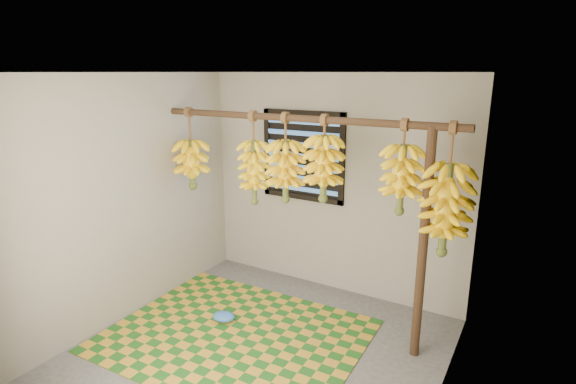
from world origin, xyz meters
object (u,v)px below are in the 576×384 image
Objects in this scene: banana_bunch_c at (254,172)px; banana_bunch_f at (401,180)px; banana_bunch_a at (192,164)px; banana_bunch_b at (286,171)px; banana_bunch_e at (446,210)px; woven_mat at (235,335)px; plastic_bag at (224,317)px; support_post at (423,248)px; banana_bunch_d at (324,169)px.

banana_bunch_c is 1.46m from banana_bunch_f.
banana_bunch_a is 2.26m from banana_bunch_f.
banana_bunch_c is at bearing 180.00° from banana_bunch_f.
banana_bunch_e is (1.46, 0.00, -0.15)m from banana_bunch_b.
woven_mat is at bearing -110.59° from banana_bunch_b.
woven_mat is 1.62m from banana_bunch_b.
banana_bunch_c is at bearing 76.71° from plastic_bag.
banana_bunch_e is 1.37× the size of banana_bunch_f.
banana_bunch_f is (1.10, 0.00, 0.05)m from banana_bunch_b.
support_post is 2.19× the size of banana_bunch_c.
banana_bunch_b is at bearing 180.00° from banana_bunch_e.
support_post is 0.59m from banana_bunch_f.
banana_bunch_d reaches higher than plastic_bag.
banana_bunch_a and banana_bunch_d have the same top height.
banana_bunch_d and banana_bunch_f have the same top height.
banana_bunch_f is at bearing 0.00° from banana_bunch_a.
woven_mat is 2.68× the size of banana_bunch_a.
banana_bunch_e is (1.82, 0.00, -0.10)m from banana_bunch_c.
banana_bunch_b is 1.08× the size of banana_bunch_d.
banana_bunch_a is (-2.48, -0.00, 0.45)m from support_post.
support_post is 1.08m from banana_bunch_d.
banana_bunch_c is (0.10, 0.43, 1.40)m from plastic_bag.
banana_bunch_a is 0.80× the size of banana_bunch_e.
banana_bunch_a reaches higher than support_post.
plastic_bag is 1.46m from banana_bunch_c.
banana_bunch_c is 0.85× the size of banana_bunch_e.
banana_bunch_a is 0.81m from banana_bunch_c.
banana_bunch_b and banana_bunch_e have the same top height.
banana_bunch_a reaches higher than plastic_bag.
banana_bunch_a is at bearing -180.00° from banana_bunch_f.
banana_bunch_d is at bearing 26.76° from plastic_bag.
banana_bunch_b is at bearing 180.00° from support_post.
banana_bunch_c and banana_bunch_d have the same top height.
banana_bunch_c is at bearing 180.00° from banana_bunch_b.
banana_bunch_e is at bearing 12.63° from plastic_bag.
banana_bunch_a is 1.16m from banana_bunch_b.
banana_bunch_b is 1.07× the size of banana_bunch_f.
banana_bunch_b is 0.40m from banana_bunch_d.
banana_bunch_d reaches higher than woven_mat.
banana_bunch_f is (1.46, 0.00, 0.10)m from banana_bunch_c.
banana_bunch_e reaches higher than support_post.
woven_mat is 0.29m from plastic_bag.
woven_mat is at bearing -30.43° from plastic_bag.
support_post is at bearing 13.66° from plastic_bag.
banana_bunch_a and banana_bunch_f have the same top height.
banana_bunch_e is at bearing 0.00° from banana_bunch_a.
banana_bunch_c reaches higher than woven_mat.
support_post is 0.38m from banana_bunch_e.
banana_bunch_c is 1.17× the size of banana_bunch_f.
banana_bunch_e is (0.15, 0.00, 0.35)m from support_post.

